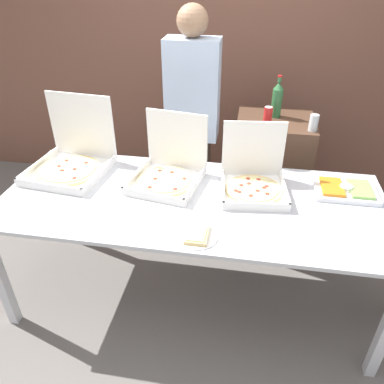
% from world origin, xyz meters
% --- Properties ---
extents(ground_plane, '(16.00, 16.00, 0.00)m').
position_xyz_m(ground_plane, '(0.00, 0.00, 0.00)').
color(ground_plane, slate).
extents(brick_wall_behind, '(10.00, 0.06, 2.80)m').
position_xyz_m(brick_wall_behind, '(0.00, 1.70, 1.40)').
color(brick_wall_behind, brown).
rests_on(brick_wall_behind, ground_plane).
extents(buffet_table, '(2.40, 0.99, 0.83)m').
position_xyz_m(buffet_table, '(0.00, 0.00, 0.75)').
color(buffet_table, silver).
rests_on(buffet_table, ground_plane).
extents(pizza_box_far_right, '(0.45, 0.46, 0.40)m').
position_xyz_m(pizza_box_far_right, '(0.37, 0.17, 0.91)').
color(pizza_box_far_right, white).
rests_on(pizza_box_far_right, buffet_table).
extents(pizza_box_near_left, '(0.49, 0.51, 0.43)m').
position_xyz_m(pizza_box_near_left, '(-0.19, 0.19, 0.91)').
color(pizza_box_near_left, white).
rests_on(pizza_box_near_left, buffet_table).
extents(pizza_box_near_right, '(0.54, 0.56, 0.49)m').
position_xyz_m(pizza_box_near_right, '(-0.89, 0.23, 0.92)').
color(pizza_box_near_right, white).
rests_on(pizza_box_near_right, buffet_table).
extents(paper_plate_front_right, '(0.23, 0.23, 0.03)m').
position_xyz_m(paper_plate_front_right, '(0.09, -0.36, 0.84)').
color(paper_plate_front_right, white).
rests_on(paper_plate_front_right, buffet_table).
extents(veggie_tray, '(0.38, 0.27, 0.05)m').
position_xyz_m(veggie_tray, '(0.95, 0.23, 0.85)').
color(veggie_tray, white).
rests_on(veggie_tray, buffet_table).
extents(sideboard_podium, '(0.60, 0.53, 1.02)m').
position_xyz_m(sideboard_podium, '(0.52, 0.94, 0.51)').
color(sideboard_podium, '#4C3323').
rests_on(sideboard_podium, ground_plane).
extents(soda_bottle, '(0.08, 0.08, 0.33)m').
position_xyz_m(soda_bottle, '(0.51, 1.01, 1.16)').
color(soda_bottle, '#2D6638').
rests_on(soda_bottle, sideboard_podium).
extents(soda_can_silver, '(0.07, 0.07, 0.12)m').
position_xyz_m(soda_can_silver, '(0.77, 0.76, 1.08)').
color(soda_can_silver, silver).
rests_on(soda_can_silver, sideboard_podium).
extents(soda_can_colored, '(0.07, 0.07, 0.12)m').
position_xyz_m(soda_can_colored, '(0.44, 0.87, 1.08)').
color(soda_can_colored, red).
rests_on(soda_can_colored, sideboard_podium).
extents(person_guest_cap, '(0.40, 0.22, 1.85)m').
position_xyz_m(person_guest_cap, '(-0.13, 0.81, 0.98)').
color(person_guest_cap, '#473D33').
rests_on(person_guest_cap, ground_plane).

